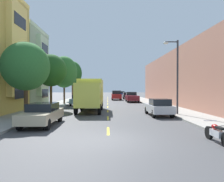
% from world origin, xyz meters
% --- Properties ---
extents(ground_plane, '(160.00, 160.00, 0.00)m').
position_xyz_m(ground_plane, '(0.00, 30.00, 0.00)').
color(ground_plane, '#424244').
extents(sidewalk_left, '(3.20, 120.00, 0.14)m').
position_xyz_m(sidewalk_left, '(-7.10, 28.00, 0.07)').
color(sidewalk_left, '#99968E').
rests_on(sidewalk_left, ground_plane).
extents(sidewalk_right, '(3.20, 120.00, 0.14)m').
position_xyz_m(sidewalk_right, '(7.10, 28.00, 0.07)').
color(sidewalk_right, '#99968E').
rests_on(sidewalk_right, ground_plane).
extents(lane_centerline_dashes, '(0.14, 47.20, 0.01)m').
position_xyz_m(lane_centerline_dashes, '(0.00, 24.50, 0.00)').
color(lane_centerline_dashes, yellow).
rests_on(lane_centerline_dashes, ground_plane).
extents(apartment_block_opposite, '(10.00, 36.00, 7.55)m').
position_xyz_m(apartment_block_opposite, '(13.70, 20.00, 3.77)').
color(apartment_block_opposite, '#B27560').
rests_on(apartment_block_opposite, ground_plane).
extents(street_tree_nearest, '(3.66, 3.66, 5.84)m').
position_xyz_m(street_tree_nearest, '(-6.40, 6.70, 4.09)').
color(street_tree_nearest, '#47331E').
rests_on(street_tree_nearest, sidewalk_left).
extents(street_tree_second, '(3.50, 3.50, 6.07)m').
position_xyz_m(street_tree_second, '(-6.40, 13.88, 4.39)').
color(street_tree_second, '#47331E').
rests_on(street_tree_second, sidewalk_left).
extents(street_tree_third, '(3.82, 3.82, 6.97)m').
position_xyz_m(street_tree_third, '(-6.40, 21.06, 4.79)').
color(street_tree_third, '#47331E').
rests_on(street_tree_third, sidewalk_left).
extents(street_tree_farthest, '(3.42, 3.42, 7.18)m').
position_xyz_m(street_tree_farthest, '(-6.40, 28.24, 5.09)').
color(street_tree_farthest, '#47331E').
rests_on(street_tree_farthest, sidewalk_left).
extents(street_lamp, '(1.35, 0.28, 6.46)m').
position_xyz_m(street_lamp, '(5.94, 8.42, 3.90)').
color(street_lamp, '#38383D').
rests_on(street_lamp, sidewalk_right).
extents(delivery_box_truck, '(2.48, 7.09, 3.32)m').
position_xyz_m(delivery_box_truck, '(-1.80, 12.01, 1.88)').
color(delivery_box_truck, '#D8D84C').
rests_on(delivery_box_truck, ground_plane).
extents(parked_hatchback_silver, '(1.81, 4.03, 1.50)m').
position_xyz_m(parked_hatchback_silver, '(4.43, 8.32, 0.76)').
color(parked_hatchback_silver, '#B2B5BA').
rests_on(parked_hatchback_silver, ground_plane).
extents(parked_sedan_champagne, '(1.82, 4.51, 1.43)m').
position_xyz_m(parked_sedan_champagne, '(-4.25, 3.89, 0.75)').
color(parked_sedan_champagne, tan).
rests_on(parked_sedan_champagne, ground_plane).
extents(parked_wagon_navy, '(1.85, 4.71, 1.50)m').
position_xyz_m(parked_wagon_navy, '(4.26, 53.34, 0.80)').
color(parked_wagon_navy, navy).
rests_on(parked_wagon_navy, ground_plane).
extents(parked_pickup_burgundy, '(2.06, 5.32, 1.73)m').
position_xyz_m(parked_pickup_burgundy, '(4.26, 26.80, 0.83)').
color(parked_pickup_burgundy, maroon).
rests_on(parked_pickup_burgundy, ground_plane).
extents(parked_wagon_orange, '(1.94, 4.75, 1.50)m').
position_xyz_m(parked_wagon_orange, '(-4.42, 27.90, 0.80)').
color(parked_wagon_orange, orange).
rests_on(parked_wagon_orange, ground_plane).
extents(parked_hatchback_sky, '(1.75, 4.01, 1.50)m').
position_xyz_m(parked_hatchback_sky, '(-4.23, 19.85, 0.76)').
color(parked_hatchback_sky, '#7A9EC6').
rests_on(parked_hatchback_sky, ground_plane).
extents(parked_suv_white, '(1.96, 4.80, 1.93)m').
position_xyz_m(parked_suv_white, '(-4.33, 38.82, 0.99)').
color(parked_suv_white, silver).
rests_on(parked_suv_white, ground_plane).
extents(parked_wagon_charcoal, '(1.94, 4.74, 1.50)m').
position_xyz_m(parked_wagon_charcoal, '(4.38, 37.41, 0.80)').
color(parked_wagon_charcoal, '#333338').
rests_on(parked_wagon_charcoal, ground_plane).
extents(moving_red_sedan, '(1.95, 4.80, 1.93)m').
position_xyz_m(moving_red_sedan, '(1.80, 33.28, 0.99)').
color(moving_red_sedan, '#AD1E1E').
rests_on(moving_red_sedan, ground_plane).
extents(parked_motorcycle, '(0.62, 2.05, 0.90)m').
position_xyz_m(parked_motorcycle, '(4.75, -0.67, 0.41)').
color(parked_motorcycle, black).
rests_on(parked_motorcycle, ground_plane).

